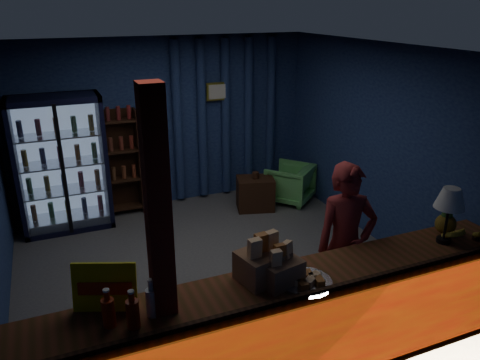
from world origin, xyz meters
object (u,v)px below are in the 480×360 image
object	(u,v)px
green_chair	(290,183)
shopkeeper	(345,246)
pastry_tray	(306,281)
table_lamp	(450,200)

from	to	relation	value
green_chair	shopkeeper	bearing A→B (deg)	31.74
pastry_tray	green_chair	bearing A→B (deg)	62.96
pastry_tray	table_lamp	bearing A→B (deg)	3.57
green_chair	pastry_tray	distance (m)	3.92
green_chair	table_lamp	distance (m)	3.52
shopkeeper	table_lamp	xyz separation A→B (m)	(0.75, -0.47, 0.54)
shopkeeper	green_chair	bearing A→B (deg)	82.31
shopkeeper	table_lamp	distance (m)	1.04
green_chair	pastry_tray	xyz separation A→B (m)	(-1.76, -3.44, 0.67)
pastry_tray	table_lamp	xyz separation A→B (m)	(1.53, 0.10, 0.40)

